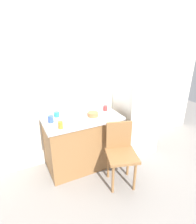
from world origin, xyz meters
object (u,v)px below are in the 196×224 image
Objects in this scene: chair at (121,151)px; cup_orange at (60,125)px; terracotta_bowl at (93,114)px; cup_red at (105,108)px; refrigerator at (135,116)px; cup_teal at (57,114)px; cup_blue at (51,119)px.

chair is 8.85× the size of cup_orange.
cup_red is at bearing 22.85° from terracotta_bowl.
cup_orange is at bearing -160.88° from cup_red.
refrigerator is at bearing 4.42° from terracotta_bowl.
cup_red reaches higher than cup_teal.
cup_teal is (0.05, 0.40, -0.01)m from cup_orange.
cup_teal is at bearing 148.14° from chair.
cup_red reaches higher than terracotta_bowl.
terracotta_bowl is (-0.85, -0.07, 0.22)m from refrigerator.
cup_orange is 0.25m from cup_blue.
refrigerator is 0.92m from chair.
cup_orange reaches higher than terracotta_bowl.
refrigerator reaches higher than cup_teal.
cup_blue reaches higher than cup_red.
refrigerator is at bearing 9.50° from cup_orange.
terracotta_bowl is 0.62m from cup_blue.
chair is (-0.68, -0.60, -0.17)m from refrigerator.
terracotta_bowl is 1.90× the size of cup_red.
refrigerator is 1.48m from cup_blue.
terracotta_bowl is at bearing -25.49° from cup_teal.
refrigerator is 1.49× the size of chair.
terracotta_bowl is at bearing -6.78° from cup_blue.
cup_teal reaches higher than terracotta_bowl.
chair is 9.01× the size of cup_blue.
terracotta_bowl is 0.30m from cup_red.
cup_blue is (-0.07, 0.24, -0.00)m from cup_orange.
terracotta_bowl is 1.62× the size of cup_blue.
chair is 0.68m from terracotta_bowl.
cup_red is (0.11, 0.65, 0.39)m from chair.
cup_teal is (0.13, 0.16, -0.01)m from cup_blue.
chair is at bearing -138.69° from refrigerator.
cup_blue is 0.89m from cup_red.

